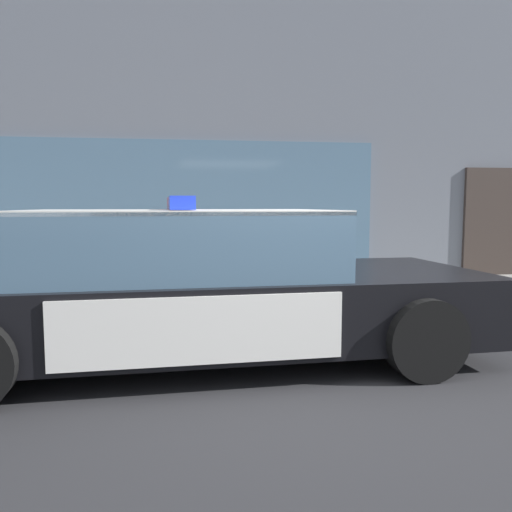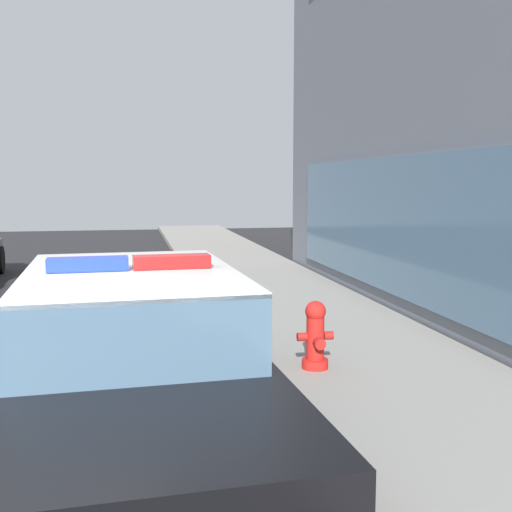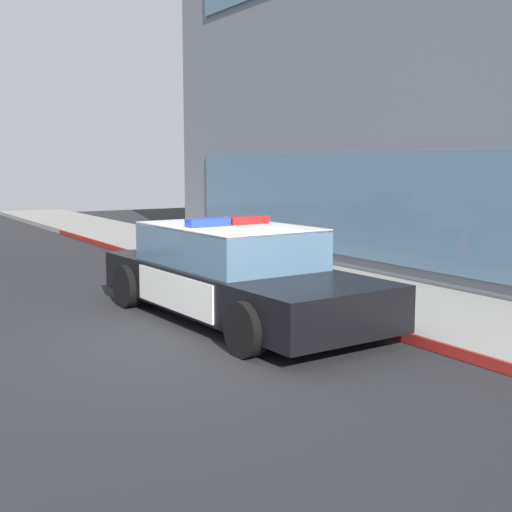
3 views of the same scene
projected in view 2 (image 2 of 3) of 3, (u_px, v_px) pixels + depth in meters
sidewalk at (479, 451)px, 4.72m from camera, size 48.00×2.74×0.15m
curb_red_paint at (304, 468)px, 4.45m from camera, size 28.80×0.04×0.14m
police_cruiser at (133, 355)px, 5.18m from camera, size 5.26×2.34×1.49m
fire_hydrant at (315, 336)px, 6.54m from camera, size 0.34×0.39×0.73m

